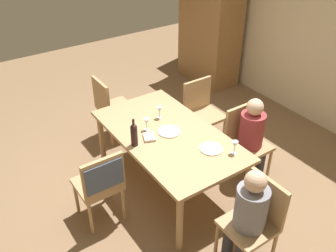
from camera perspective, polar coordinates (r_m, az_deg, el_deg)
The scene contains 18 objects.
ground_plane at distance 4.59m, azimuth 0.00°, elevation -8.94°, with size 10.00×10.00×0.00m, color #846647.
rear_room_partition at distance 5.69m, azimuth 23.86°, elevation 12.75°, with size 6.40×0.12×2.70m, color beige.
armoire_cabinet at distance 6.69m, azimuth 6.54°, elevation 15.81°, with size 1.18×0.62×2.18m.
dining_table at distance 4.17m, azimuth 0.00°, elevation -2.05°, with size 1.84×1.03×0.76m.
chair_right_end at distance 3.58m, azimuth 13.38°, elevation -13.46°, with size 0.44×0.44×0.92m.
chair_far_right at distance 4.54m, azimuth 11.77°, elevation -1.76°, with size 0.44×0.44×0.92m.
chair_near at distance 3.80m, azimuth -10.26°, elevation -8.33°, with size 0.46×0.44×0.92m.
chair_far_left at distance 5.04m, azimuth 5.21°, elevation 2.70°, with size 0.44×0.44×0.92m.
chair_left_end at distance 5.17m, azimuth -8.97°, elevation 3.28°, with size 0.44×0.44×0.92m.
person_woman_host at distance 3.44m, azimuth 12.27°, elevation -13.06°, with size 0.29×0.34×1.11m.
person_man_bearded at distance 4.42m, azimuth 12.93°, elevation -1.33°, with size 0.33×0.29×1.10m.
wine_bottle_tall_green at distance 3.89m, azimuth -5.26°, elevation -1.24°, with size 0.08×0.08×0.32m.
wine_glass_near_left at distance 4.13m, azimuth -3.35°, elevation 0.63°, with size 0.07×0.07×0.15m.
wine_glass_centre at distance 4.35m, azimuth -1.31°, elevation 2.47°, with size 0.07×0.07×0.15m.
wine_glass_near_right at distance 3.83m, azimuth 10.29°, elevation -2.88°, with size 0.07×0.07×0.15m.
dinner_plate_host at distance 4.15m, azimuth 0.18°, elevation -0.84°, with size 0.26×0.26×0.01m, color silver.
dinner_plate_guest_left at distance 3.91m, azimuth 6.68°, elevation -3.49°, with size 0.24×0.24×0.01m, color white.
folded_napkin at distance 4.04m, azimuth -2.93°, elevation -1.73°, with size 0.16×0.12×0.03m, color beige.
Camera 1 is at (2.81, -1.91, 3.09)m, focal length 39.48 mm.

